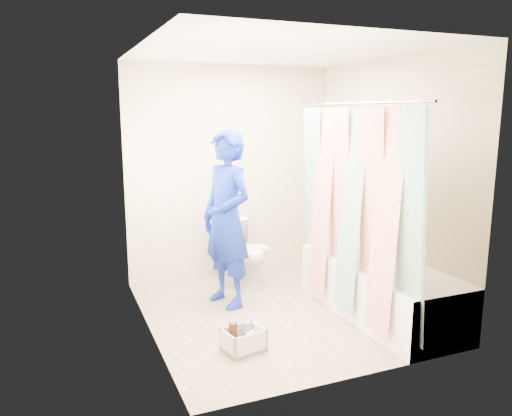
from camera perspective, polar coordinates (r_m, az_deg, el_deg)
name	(u,v)px	position (r m, az deg, el deg)	size (l,w,h in m)	color
floor	(277,312)	(4.87, 2.46, -11.76)	(2.60, 2.60, 0.00)	gray
ceiling	(280,50)	(4.52, 2.72, 17.54)	(2.40, 2.60, 0.02)	white
wall_back	(231,172)	(5.74, -2.89, 4.14)	(2.40, 0.02, 2.40)	beige
wall_front	(360,215)	(3.43, 11.76, -0.74)	(2.40, 0.02, 2.40)	beige
wall_left	(146,196)	(4.19, -12.49, 1.34)	(0.02, 2.60, 2.40)	beige
wall_right	(387,181)	(5.16, 14.79, 3.02)	(0.02, 2.60, 2.40)	beige
bathtub	(380,288)	(4.84, 13.94, -8.83)	(0.70, 1.75, 0.50)	white
curtain_rod	(356,103)	(4.38, 11.40, 11.66)	(0.02, 0.02, 1.90)	silver
shower_curtain	(352,211)	(4.46, 10.95, -0.37)	(0.06, 1.75, 1.80)	white
toilet	(243,252)	(5.52, -1.52, -5.10)	(0.40, 0.69, 0.71)	white
tank_lid	(248,249)	(5.41, -0.93, -4.76)	(0.43, 0.19, 0.03)	white
tank_internals	(231,219)	(5.58, -2.87, -1.30)	(0.17, 0.06, 0.23)	black
plumber	(227,219)	(4.82, -3.38, -1.30)	(0.63, 0.41, 1.72)	#0F359E
cleaning_caddy	(245,340)	(4.12, -1.32, -14.88)	(0.35, 0.30, 0.23)	silver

